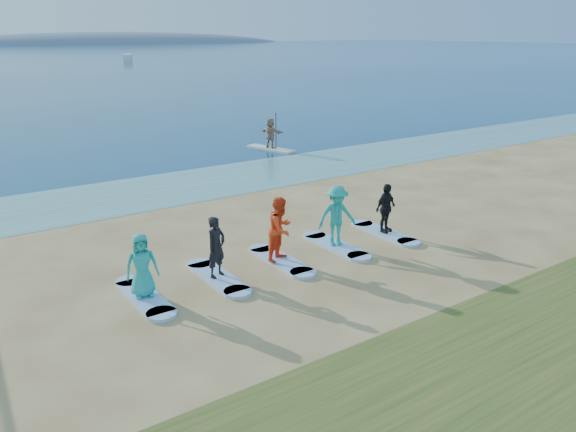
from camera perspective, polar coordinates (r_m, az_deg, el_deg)
ground at (r=14.60m, az=2.47°, el=-6.57°), size 600.00×600.00×0.00m
shallow_water at (r=23.33m, az=-13.29°, el=2.56°), size 600.00×600.00×0.00m
island_ridge at (r=327.24m, az=-17.09°, el=16.43°), size 220.00×56.00×18.00m
paddleboard at (r=30.64m, az=-1.77°, el=6.83°), size 1.45×3.08×0.12m
paddleboarder at (r=30.49m, az=-1.79°, el=8.42°), size 0.88×1.57×1.61m
boat_offshore_b at (r=129.98m, az=-15.95°, el=14.89°), size 3.78×6.16×1.47m
surfboard_0 at (r=14.07m, az=-14.38°, el=-7.98°), size 0.70×2.20×0.09m
student_0 at (r=13.73m, az=-14.65°, el=-4.87°), size 0.84×0.62×1.57m
surfboard_1 at (r=14.77m, az=-7.16°, el=-6.21°), size 0.70×2.20×0.09m
student_1 at (r=14.44m, az=-7.30°, el=-3.14°), size 0.69×0.58×1.61m
surfboard_2 at (r=15.69m, az=-0.74°, el=-4.55°), size 0.70×2.20×0.09m
student_2 at (r=15.35m, az=-0.75°, el=-1.30°), size 1.08×0.98×1.80m
surfboard_3 at (r=16.80m, az=4.88°, el=-3.04°), size 0.70×2.20×0.09m
student_3 at (r=16.48m, az=4.97°, el=0.04°), size 1.30×0.95×1.81m
surfboard_4 at (r=18.06m, az=9.75°, el=-1.70°), size 0.70×2.20×0.09m
student_4 at (r=17.80m, az=9.89°, el=0.80°), size 0.97×0.54×1.56m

